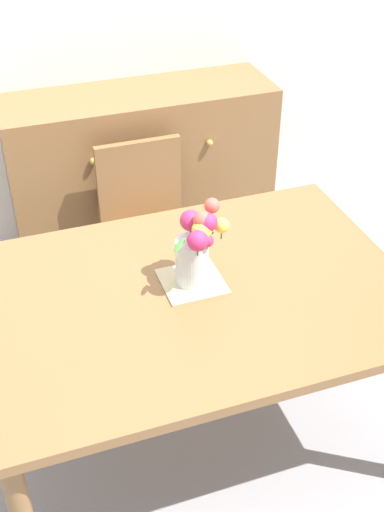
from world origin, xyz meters
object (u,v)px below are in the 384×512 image
flower_vase (197,243)px  chair_far (147,221)px  dresser (142,179)px  dining_table (191,309)px

flower_vase → chair_far: bearing=87.1°
flower_vase → dresser: bearing=83.7°
dining_table → chair_far: (0.08, 0.89, -0.17)m
chair_far → dining_table: bearing=84.8°
chair_far → dresser: size_ratio=0.64×
dining_table → dresser: bearing=82.3°
chair_far → flower_vase: 0.96m
chair_far → dresser: 0.45m
dining_table → chair_far: size_ratio=1.77×
chair_far → flower_vase: flower_vase is taller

